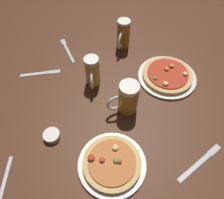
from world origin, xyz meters
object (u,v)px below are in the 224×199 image
fork_left (2,189)px  knife_spare (200,162)px  pizza_plate_near (111,163)px  fork_spare (67,50)px  ramekin_sauce (52,136)px  beer_mug_amber (123,35)px  knife_right (41,73)px  pizza_plate_far (167,75)px  beer_mug_dark (92,72)px  beer_mug_pale (128,98)px

fork_left → knife_spare: 0.76m
pizza_plate_near → fork_spare: (-0.26, 0.67, -0.01)m
ramekin_sauce → fork_spare: 0.55m
beer_mug_amber → knife_spare: 0.76m
knife_right → pizza_plate_near: bearing=-52.5°
pizza_plate_far → beer_mug_dark: (-0.38, -0.03, 0.06)m
beer_mug_pale → ramekin_sauce: (-0.32, -0.15, -0.07)m
pizza_plate_near → fork_left: pizza_plate_near is taller
pizza_plate_near → beer_mug_amber: beer_mug_amber is taller
beer_mug_pale → knife_right: beer_mug_pale is taller
beer_mug_amber → knife_right: 0.50m
beer_mug_dark → knife_right: size_ratio=0.76×
beer_mug_pale → knife_spare: size_ratio=0.80×
beer_mug_dark → knife_right: 0.30m
fork_left → knife_right: bearing=87.4°
pizza_plate_near → knife_spare: pizza_plate_near is taller
ramekin_sauce → knife_right: bearing=108.4°
beer_mug_pale → ramekin_sauce: size_ratio=2.36×
fork_left → knife_right: same height
fork_left → fork_spare: (0.15, 0.77, 0.00)m
pizza_plate_near → knife_spare: size_ratio=1.30×
pizza_plate_near → knife_spare: bearing=1.4°
ramekin_sauce → fork_left: 0.26m
pizza_plate_near → knife_right: 0.62m
beer_mug_pale → fork_left: size_ratio=0.70×
beer_mug_amber → knife_right: (-0.44, -0.22, -0.08)m
ramekin_sauce → knife_spare: size_ratio=0.34×
fork_left → fork_spare: same height
pizza_plate_far → fork_left: pizza_plate_far is taller
pizza_plate_far → fork_left: 0.88m
beer_mug_dark → fork_spare: beer_mug_dark is taller
pizza_plate_near → beer_mug_dark: bearing=102.2°
knife_right → fork_spare: (0.12, 0.19, 0.00)m
fork_spare → ramekin_sauce: bearing=-89.6°
beer_mug_amber → knife_right: bearing=-153.7°
knife_right → fork_spare: 0.22m
fork_spare → fork_left: bearing=-100.7°
beer_mug_dark → beer_mug_pale: bearing=-44.7°
ramekin_sauce → knife_spare: ramekin_sauce is taller
pizza_plate_far → knife_spare: (0.06, -0.45, -0.01)m
beer_mug_pale → knife_right: 0.50m
pizza_plate_near → beer_mug_pale: beer_mug_pale is taller
ramekin_sauce → beer_mug_pale: bearing=24.2°
fork_spare → beer_mug_pale: bearing=-51.4°
pizza_plate_far → fork_spare: pizza_plate_far is taller
fork_spare → knife_spare: size_ratio=0.99×
pizza_plate_near → fork_spare: pizza_plate_near is taller
beer_mug_dark → beer_mug_amber: bearing=60.7°
beer_mug_dark → beer_mug_pale: beer_mug_pale is taller
ramekin_sauce → pizza_plate_far: bearing=32.2°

